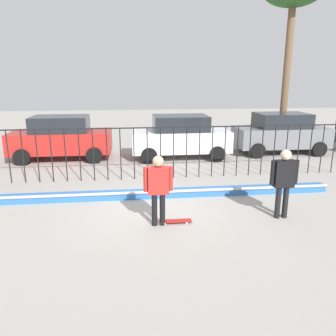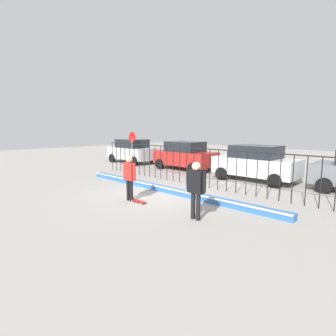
{
  "view_description": "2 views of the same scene",
  "coord_description": "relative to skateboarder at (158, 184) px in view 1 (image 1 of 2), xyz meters",
  "views": [
    {
      "loc": [
        -0.64,
        -8.57,
        3.49
      ],
      "look_at": [
        0.45,
        0.57,
        1.02
      ],
      "focal_mm": 36.01,
      "sensor_mm": 36.0,
      "label": 1
    },
    {
      "loc": [
        8.14,
        -7.15,
        2.8
      ],
      "look_at": [
        0.2,
        0.97,
        1.09
      ],
      "focal_mm": 28.59,
      "sensor_mm": 36.0,
      "label": 2
    }
  ],
  "objects": [
    {
      "name": "ground_plane",
      "position": [
        -0.03,
        0.97,
        -1.04
      ],
      "size": [
        60.0,
        60.0,
        0.0
      ],
      "primitive_type": "plane",
      "color": "#9E9991"
    },
    {
      "name": "bowl_coping_ledge",
      "position": [
        -0.03,
        1.99,
        -0.92
      ],
      "size": [
        11.0,
        0.4,
        0.27
      ],
      "color": "#2D6BB7",
      "rests_on": "ground"
    },
    {
      "name": "perimeter_fence",
      "position": [
        -0.03,
        3.97,
        0.09
      ],
      "size": [
        14.04,
        0.04,
        1.85
      ],
      "color": "black",
      "rests_on": "ground"
    },
    {
      "name": "skateboarder",
      "position": [
        0.0,
        0.0,
        0.0
      ],
      "size": [
        0.7,
        0.26,
        1.74
      ],
      "rotation": [
        0.0,
        0.0,
        -0.03
      ],
      "color": "black",
      "rests_on": "ground"
    },
    {
      "name": "skateboard",
      "position": [
        0.43,
        0.05,
        -0.99
      ],
      "size": [
        0.8,
        0.2,
        0.07
      ],
      "rotation": [
        0.0,
        0.0,
        -0.04
      ],
      "color": "#A51E19",
      "rests_on": "ground"
    },
    {
      "name": "camera_operator",
      "position": [
        3.17,
        0.09,
        0.03
      ],
      "size": [
        0.73,
        0.27,
        1.8
      ],
      "rotation": [
        0.0,
        0.0,
        2.19
      ],
      "color": "black",
      "rests_on": "ground"
    },
    {
      "name": "parked_car_red",
      "position": [
        -3.6,
        7.43,
        -0.07
      ],
      "size": [
        4.3,
        2.12,
        1.9
      ],
      "rotation": [
        0.0,
        0.0,
        -0.08
      ],
      "color": "#B2231E",
      "rests_on": "ground"
    },
    {
      "name": "parked_car_white",
      "position": [
        1.62,
        7.08,
        -0.07
      ],
      "size": [
        4.3,
        2.12,
        1.9
      ],
      "rotation": [
        0.0,
        0.0,
        0.04
      ],
      "color": "silver",
      "rests_on": "ground"
    },
    {
      "name": "parked_car_gray",
      "position": [
        6.51,
        7.52,
        -0.07
      ],
      "size": [
        4.3,
        2.12,
        1.9
      ],
      "rotation": [
        0.0,
        0.0,
        -0.02
      ],
      "color": "slate",
      "rests_on": "ground"
    }
  ]
}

